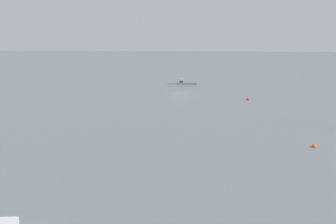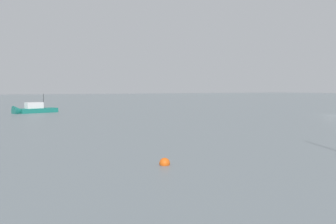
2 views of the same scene
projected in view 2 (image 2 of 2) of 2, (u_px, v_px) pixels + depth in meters
name	position (u px, v px, depth m)	size (l,w,h in m)	color
ground_plane	(332.00, 115.00, 58.02)	(500.00, 500.00, 0.00)	slate
motorboat_teal_mid	(31.00, 110.00, 63.71)	(4.18, 8.27, 4.45)	#197266
mooring_buoy_near	(165.00, 163.00, 20.28)	(0.64, 0.64, 0.64)	#EA5914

